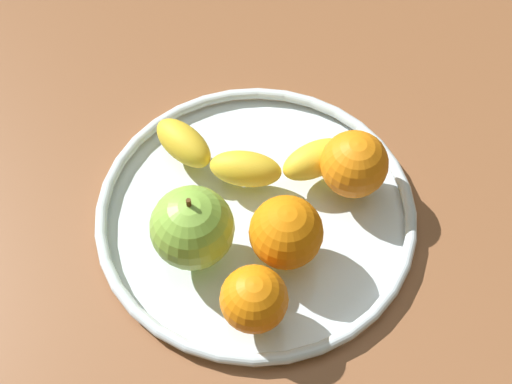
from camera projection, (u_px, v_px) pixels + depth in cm
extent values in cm
cube|color=brown|center=(256.00, 228.00, 77.27)|extent=(122.71, 122.71, 4.00)
cylinder|color=silver|center=(256.00, 216.00, 75.34)|extent=(30.79, 30.79, 0.60)
torus|color=silver|center=(256.00, 212.00, 74.59)|extent=(32.07, 32.07, 1.20)
ellipsoid|color=yellow|center=(183.00, 143.00, 76.27)|extent=(7.72, 7.64, 3.60)
ellipsoid|color=yellow|center=(245.00, 169.00, 74.51)|extent=(7.69, 4.56, 3.60)
ellipsoid|color=yellow|center=(315.00, 159.00, 75.15)|extent=(8.10, 6.62, 3.60)
ellipsoid|color=brown|center=(343.00, 147.00, 75.97)|extent=(2.96, 3.17, 2.52)
sphere|color=#87BE43|center=(192.00, 228.00, 68.33)|extent=(7.85, 7.85, 7.85)
cylinder|color=#593819|center=(189.00, 204.00, 64.87)|extent=(0.44, 0.44, 1.20)
sphere|color=orange|center=(354.00, 164.00, 72.93)|extent=(6.71, 6.71, 6.71)
sphere|color=orange|center=(286.00, 232.00, 68.61)|extent=(6.91, 6.91, 6.91)
sphere|color=orange|center=(258.00, 299.00, 65.39)|extent=(6.11, 6.11, 6.11)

